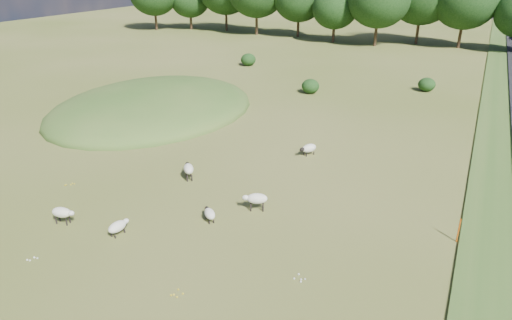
{
  "coord_description": "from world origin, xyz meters",
  "views": [
    {
      "loc": [
        13.09,
        -18.36,
        11.92
      ],
      "look_at": [
        2.0,
        4.0,
        1.0
      ],
      "focal_mm": 32.0,
      "sensor_mm": 36.0,
      "label": 1
    }
  ],
  "objects": [
    {
      "name": "sheep_2",
      "position": [
        -0.94,
        -4.75,
        0.43
      ],
      "size": [
        0.64,
        1.22,
        0.69
      ],
      "rotation": [
        0.0,
        0.0,
        1.45
      ],
      "color": "beige",
      "rests_on": "ground"
    },
    {
      "name": "treeline",
      "position": [
        -1.06,
        55.44,
        6.57
      ],
      "size": [
        96.28,
        14.66,
        11.7
      ],
      "color": "black",
      "rests_on": "ground"
    },
    {
      "name": "mound",
      "position": [
        -12.0,
        12.0,
        0.0
      ],
      "size": [
        16.0,
        20.0,
        4.0
      ],
      "primitive_type": "ellipsoid",
      "color": "#33561E",
      "rests_on": "ground"
    },
    {
      "name": "sheep_0",
      "position": [
        -1.36,
        1.78,
        0.66
      ],
      "size": [
        1.16,
        1.26,
        0.94
      ],
      "rotation": [
        0.0,
        0.0,
        2.27
      ],
      "color": "beige",
      "rests_on": "ground"
    },
    {
      "name": "sheep_5",
      "position": [
        3.75,
        8.35,
        0.48
      ],
      "size": [
        1.05,
        1.36,
        0.77
      ],
      "rotation": [
        0.0,
        0.0,
        4.19
      ],
      "color": "beige",
      "rests_on": "ground"
    },
    {
      "name": "sheep_3",
      "position": [
        -4.04,
        -5.2,
        0.62
      ],
      "size": [
        1.27,
        0.72,
        0.88
      ],
      "rotation": [
        0.0,
        0.0,
        0.2
      ],
      "color": "beige",
      "rests_on": "ground"
    },
    {
      "name": "sheep_1",
      "position": [
        3.89,
        0.22,
        0.66
      ],
      "size": [
        1.36,
        0.98,
        0.95
      ],
      "rotation": [
        0.0,
        0.0,
        3.57
      ],
      "color": "beige",
      "rests_on": "ground"
    },
    {
      "name": "shrubs",
      "position": [
        -3.02,
        28.19,
        0.71
      ],
      "size": [
        23.14,
        10.48,
        1.5
      ],
      "color": "black",
      "rests_on": "ground"
    },
    {
      "name": "ground",
      "position": [
        0.0,
        20.0,
        0.0
      ],
      "size": [
        160.0,
        160.0,
        0.0
      ],
      "primitive_type": "plane",
      "color": "#47591B",
      "rests_on": "ground"
    },
    {
      "name": "marker_post",
      "position": [
        13.49,
        1.73,
        0.6
      ],
      "size": [
        0.06,
        0.06,
        1.2
      ],
      "primitive_type": "cylinder",
      "color": "#D8590C",
      "rests_on": "ground"
    },
    {
      "name": "sheep_4",
      "position": [
        2.27,
        -1.76,
        0.4
      ],
      "size": [
        1.06,
        1.0,
        0.64
      ],
      "rotation": [
        0.0,
        0.0,
        2.41
      ],
      "color": "beige",
      "rests_on": "ground"
    }
  ]
}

